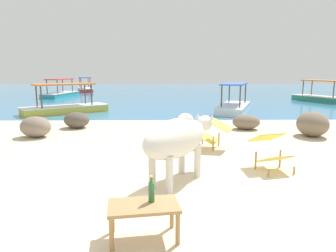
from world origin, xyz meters
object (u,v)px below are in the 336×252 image
Objects in this scene: boat_white at (234,106)px; boat_teal at (61,93)px; cow at (178,138)px; boat_yellow at (65,107)px; low_bench_table at (144,210)px; boat_green at (321,97)px; deck_chair_far at (270,149)px; boat_red at (85,88)px; deck_chair_near at (214,132)px; bottle at (151,191)px.

boat_teal is (-10.56, 8.12, 0.00)m from boat_white.
cow is 0.50× the size of boat_yellow.
boat_green is at bearing 48.66° from low_bench_table.
boat_red is at bearing -172.20° from deck_chair_far.
deck_chair_near is 0.24× the size of boat_teal.
boat_yellow is (-5.51, 6.44, -0.13)m from deck_chair_near.
boat_green is at bearing -91.61° from boat_teal.
boat_white reaches higher than deck_chair_far.
bottle is 0.32× the size of deck_chair_near.
low_bench_table is 0.21× the size of boat_teal.
boat_red is (-6.86, 24.70, -0.08)m from low_bench_table.
boat_white is (2.04, 6.74, -0.13)m from deck_chair_near.
bottle reaches higher than low_bench_table.
bottle is 0.08× the size of boat_white.
boat_teal reaches higher than deck_chair_far.
deck_chair_near is at bearing -175.98° from boat_white.
low_bench_table is 25.63m from boat_red.
cow is at bearing -146.04° from boat_teal.
bottle is at bearing -148.93° from boat_teal.
bottle is 11.06m from boat_yellow.
bottle is at bearing -176.88° from boat_white.
deck_chair_far is 8.38m from boat_white.
cow is 0.48× the size of boat_red.
low_bench_table is 2.75× the size of bottle.
cow is 9.39m from boat_white.
bottle is 18.07m from boat_green.
boat_white is 1.00× the size of boat_red.
low_bench_table is 0.93× the size of deck_chair_far.
deck_chair_near is (1.33, 3.79, -0.13)m from bottle.
boat_yellow is at bearing 173.06° from boat_red.
boat_teal and boat_yellow have the same top height.
low_bench_table is (-0.45, -1.71, -0.40)m from cow.
boat_green and boat_red have the same top height.
boat_white is 7.56m from boat_yellow.
cow reaches higher than bottle.
boat_red is (-6.94, 24.63, -0.26)m from bottle.
deck_chair_far is (1.74, 0.61, -0.35)m from cow.
boat_red reaches higher than bottle.
boat_red is at bearing 65.28° from boat_yellow.
boat_teal is (-9.29, 16.39, -0.13)m from deck_chair_far.
boat_red is 1.01× the size of boat_teal.
cow is 16.50m from boat_green.
boat_teal reaches higher than low_bench_table.
cow is 1.70m from bottle.
boat_green is (9.46, 13.51, -0.48)m from cow.
boat_teal is (-8.51, 14.86, -0.13)m from deck_chair_near.
deck_chair_far is at bearing -87.35° from boat_yellow.
boat_green and boat_teal have the same top height.
bottle is at bearing 177.94° from boat_red.
boat_white and boat_green have the same top height.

